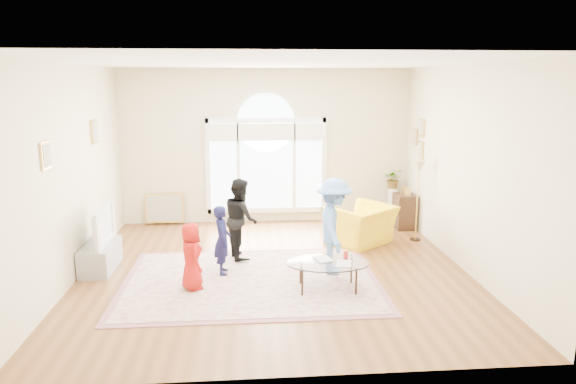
{
  "coord_description": "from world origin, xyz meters",
  "views": [
    {
      "loc": [
        -0.41,
        -7.65,
        2.92
      ],
      "look_at": [
        0.24,
        0.3,
        1.21
      ],
      "focal_mm": 32.0,
      "sensor_mm": 36.0,
      "label": 1
    }
  ],
  "objects": [
    {
      "name": "armchair",
      "position": [
        1.67,
        1.28,
        0.35
      ],
      "size": [
        1.45,
        1.43,
        0.71
      ],
      "primitive_type": "imported",
      "rotation": [
        0.0,
        0.0,
        3.81
      ],
      "color": "yellow",
      "rests_on": "ground"
    },
    {
      "name": "floor_lamp",
      "position": [
        2.74,
        1.41,
        1.28
      ],
      "size": [
        0.3,
        0.3,
        1.51
      ],
      "color": "black",
      "rests_on": "ground"
    },
    {
      "name": "child_blue",
      "position": [
        0.91,
        -0.18,
        0.76
      ],
      "size": [
        0.64,
        1.01,
        1.49
      ],
      "primitive_type": "imported",
      "rotation": [
        0.0,
        0.0,
        1.48
      ],
      "color": "#5F93DB",
      "rests_on": "area_rug"
    },
    {
      "name": "television",
      "position": [
        -2.74,
        0.3,
        0.72
      ],
      "size": [
        0.17,
        1.03,
        0.59
      ],
      "color": "black",
      "rests_on": "tv_console"
    },
    {
      "name": "plant_pedestal",
      "position": [
        2.7,
        2.84,
        0.35
      ],
      "size": [
        0.2,
        0.2,
        0.7
      ],
      "primitive_type": "cylinder",
      "color": "white",
      "rests_on": "ground"
    },
    {
      "name": "coffee_table",
      "position": [
        0.71,
        -0.83,
        0.4
      ],
      "size": [
        1.21,
        0.81,
        0.54
      ],
      "rotation": [
        0.0,
        0.0,
        -0.05
      ],
      "color": "silver",
      "rests_on": "ground"
    },
    {
      "name": "area_rug",
      "position": [
        -0.37,
        -0.4,
        0.01
      ],
      "size": [
        3.6,
        2.6,
        0.02
      ],
      "primitive_type": "cube",
      "color": "beige",
      "rests_on": "ground"
    },
    {
      "name": "leaning_picture",
      "position": [
        -2.13,
        2.9,
        0.0
      ],
      "size": [
        0.8,
        0.14,
        0.62
      ],
      "primitive_type": "cube",
      "rotation": [
        -0.14,
        0.0,
        0.0
      ],
      "color": "tan",
      "rests_on": "ground"
    },
    {
      "name": "side_cabinet",
      "position": [
        2.78,
        2.22,
        0.35
      ],
      "size": [
        0.4,
        0.5,
        0.7
      ],
      "primitive_type": "cube",
      "color": "black",
      "rests_on": "ground"
    },
    {
      "name": "child_red",
      "position": [
        -1.21,
        -0.65,
        0.5
      ],
      "size": [
        0.47,
        0.56,
        0.97
      ],
      "primitive_type": "imported",
      "rotation": [
        0.0,
        0.0,
        1.97
      ],
      "color": "#AD1610",
      "rests_on": "area_rug"
    },
    {
      "name": "tv_console",
      "position": [
        -2.75,
        0.3,
        0.21
      ],
      "size": [
        0.45,
        1.0,
        0.42
      ],
      "primitive_type": "cube",
      "color": "#92959A",
      "rests_on": "ground"
    },
    {
      "name": "ground",
      "position": [
        0.0,
        0.0,
        0.0
      ],
      "size": [
        6.0,
        6.0,
        0.0
      ],
      "primitive_type": "plane",
      "color": "brown",
      "rests_on": "ground"
    },
    {
      "name": "rug_border",
      "position": [
        -0.37,
        -0.4,
        0.01
      ],
      "size": [
        3.8,
        2.8,
        0.01
      ],
      "primitive_type": "cube",
      "color": "#945C64",
      "rests_on": "ground"
    },
    {
      "name": "child_navy",
      "position": [
        -0.8,
        -0.08,
        0.56
      ],
      "size": [
        0.29,
        0.41,
        1.07
      ],
      "primitive_type": "imported",
      "rotation": [
        0.0,
        0.0,
        1.66
      ],
      "color": "#111339",
      "rests_on": "area_rug"
    },
    {
      "name": "child_black",
      "position": [
        -0.53,
        0.65,
        0.7
      ],
      "size": [
        0.65,
        0.76,
        1.35
      ],
      "primitive_type": "imported",
      "rotation": [
        0.0,
        0.0,
        1.8
      ],
      "color": "black",
      "rests_on": "area_rug"
    },
    {
      "name": "potted_plant",
      "position": [
        2.7,
        2.84,
        0.91
      ],
      "size": [
        0.45,
        0.42,
        0.43
      ],
      "primitive_type": "imported",
      "rotation": [
        0.0,
        0.0,
        -0.25
      ],
      "color": "#33722D",
      "rests_on": "plant_pedestal"
    },
    {
      "name": "room_shell",
      "position": [
        0.01,
        2.83,
        1.57
      ],
      "size": [
        6.0,
        6.0,
        6.0
      ],
      "color": "beige",
      "rests_on": "ground"
    }
  ]
}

